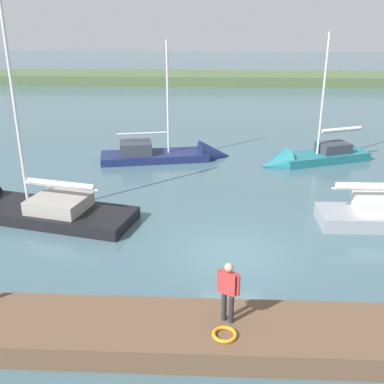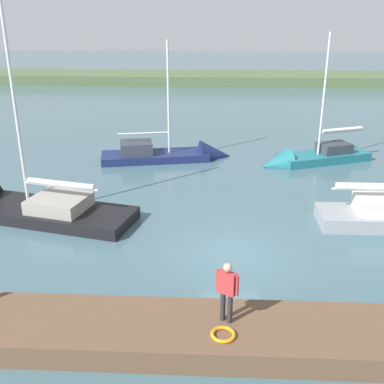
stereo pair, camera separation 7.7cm
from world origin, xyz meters
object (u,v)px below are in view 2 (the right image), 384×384
Objects in this scene: sailboat_near_dock at (176,157)px; person_on_dock at (227,288)px; sailboat_inner_slip at (308,160)px; sailboat_far_left at (13,210)px; life_ring_buoy at (223,334)px.

person_on_dock is (-2.76, 16.94, 1.56)m from sailboat_near_dock.
sailboat_near_dock is (8.00, -0.41, -0.03)m from sailboat_inner_slip.
sailboat_far_left is at bearing -139.14° from sailboat_near_dock.
sailboat_far_left is at bearing -102.30° from person_on_dock.
sailboat_inner_slip is at bearing -136.85° from sailboat_far_left.
sailboat_inner_slip is (-5.32, -17.17, -0.54)m from life_ring_buoy.
person_on_dock is at bearing -92.34° from sailboat_near_dock.
sailboat_far_left is at bearing 7.82° from sailboat_inner_slip.
person_on_dock is (5.24, 16.53, 1.53)m from sailboat_inner_slip.
sailboat_inner_slip is 1.02× the size of sailboat_near_dock.
sailboat_inner_slip is 16.86m from sailboat_far_left.
sailboat_near_dock reaches higher than person_on_dock.
life_ring_buoy is at bearing 21.05° from person_on_dock.
person_on_dock reaches higher than life_ring_buoy.
sailboat_inner_slip is 8.01m from sailboat_near_dock.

